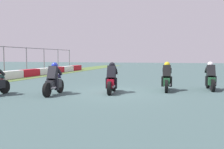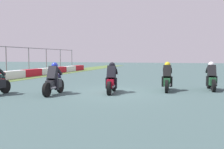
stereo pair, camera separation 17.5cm
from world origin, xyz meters
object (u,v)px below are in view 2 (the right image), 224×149
(rider_lane_c, at_px, (112,80))
(rider_lane_d, at_px, (54,81))
(rider_lane_b, at_px, (167,79))
(rider_lane_a, at_px, (211,78))

(rider_lane_c, relative_size, rider_lane_d, 1.00)
(rider_lane_b, height_order, rider_lane_d, same)
(rider_lane_b, distance_m, rider_lane_c, 2.96)
(rider_lane_a, bearing_deg, rider_lane_c, 113.23)
(rider_lane_d, bearing_deg, rider_lane_b, -65.00)
(rider_lane_c, height_order, rider_lane_d, same)
(rider_lane_d, bearing_deg, rider_lane_a, -66.43)
(rider_lane_b, bearing_deg, rider_lane_d, 116.79)
(rider_lane_a, height_order, rider_lane_b, same)
(rider_lane_c, bearing_deg, rider_lane_d, 110.01)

